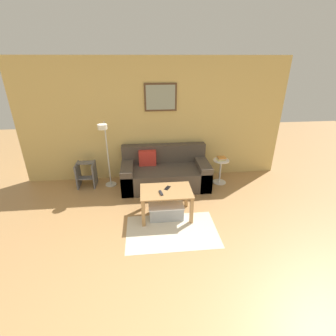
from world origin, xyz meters
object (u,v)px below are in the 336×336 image
side_table (220,169)px  step_stool (86,174)px  book_stack (221,158)px  couch (165,173)px  cell_phone (167,188)px  coffee_table (166,196)px  remote_control (161,193)px  storage_bin (166,210)px  floor_lamp (106,146)px

side_table → step_stool: size_ratio=1.03×
side_table → book_stack: size_ratio=2.67×
couch → cell_phone: 1.08m
couch → step_stool: size_ratio=3.49×
couch → book_stack: couch is taller
coffee_table → cell_phone: 0.14m
coffee_table → remote_control: bearing=-135.3°
couch → storage_bin: size_ratio=3.05×
coffee_table → storage_bin: 0.27m
floor_lamp → book_stack: floor_lamp is taller
cell_phone → storage_bin: bearing=-77.0°
couch → floor_lamp: bearing=-177.6°
book_stack → remote_control: 1.82m
coffee_table → step_stool: (-1.57, 1.25, -0.12)m
couch → step_stool: bearing=175.9°
storage_bin → remote_control: 0.39m
coffee_table → floor_lamp: 1.62m
floor_lamp → book_stack: size_ratio=7.01×
storage_bin → cell_phone: 0.39m
side_table → book_stack: (0.00, 0.01, 0.25)m
couch → side_table: size_ratio=3.39×
book_stack → cell_phone: size_ratio=1.42×
side_table → step_stool: bearing=176.9°
couch → step_stool: couch is taller
coffee_table → step_stool: bearing=141.4°
coffee_table → floor_lamp: size_ratio=0.61×
couch → floor_lamp: (-1.16, -0.05, 0.65)m
coffee_table → side_table: side_table is taller
floor_lamp → remote_control: (0.99, -1.17, -0.43)m
storage_bin → side_table: size_ratio=1.11×
remote_control → cell_phone: remote_control is taller
remote_control → side_table: bearing=30.7°
floor_lamp → remote_control: 1.59m
couch → cell_phone: size_ratio=12.85×
floor_lamp → step_stool: floor_lamp is taller
storage_bin → book_stack: book_stack is taller
side_table → step_stool: (-2.84, 0.15, -0.04)m
coffee_table → remote_control: 0.17m
storage_bin → step_stool: bearing=140.4°
storage_bin → floor_lamp: (-1.07, 1.12, 0.81)m
couch → side_table: couch is taller
couch → coffee_table: size_ratio=2.10×
floor_lamp → couch: bearing=2.4°
coffee_table → remote_control: (-0.09, -0.09, 0.11)m
coffee_table → book_stack: size_ratio=4.31×
cell_phone → step_stool: size_ratio=0.27×
coffee_table → book_stack: bearing=41.0°
book_stack → step_stool: bearing=177.2°
storage_bin → step_stool: (-1.56, 1.29, 0.15)m
storage_bin → step_stool: step_stool is taller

